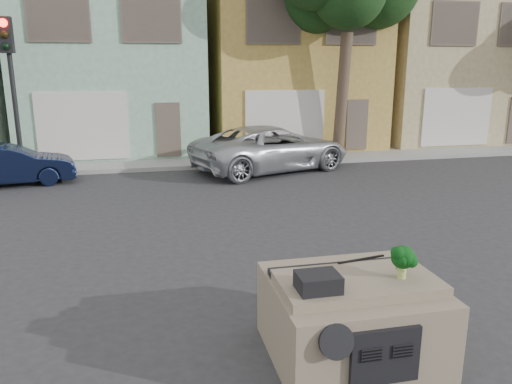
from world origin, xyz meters
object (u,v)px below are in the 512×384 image
object	(u,v)px
navy_sedan	(12,185)
traffic_signal	(14,98)
broccoli	(403,262)
silver_pickup	(272,170)

from	to	relation	value
navy_sedan	traffic_signal	bearing A→B (deg)	-9.80
traffic_signal	broccoli	world-z (taller)	traffic_signal
navy_sedan	traffic_signal	distance (m)	2.99
navy_sedan	silver_pickup	distance (m)	8.38
silver_pickup	broccoli	size ratio (longest dim) A/B	13.56
silver_pickup	traffic_signal	xyz separation A→B (m)	(-8.38, 1.18, 2.55)
traffic_signal	silver_pickup	bearing A→B (deg)	-8.00
silver_pickup	broccoli	bearing A→B (deg)	154.17
navy_sedan	traffic_signal	xyz separation A→B (m)	(-0.01, 1.56, 2.55)
traffic_signal	broccoli	size ratio (longest dim) A/B	12.30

